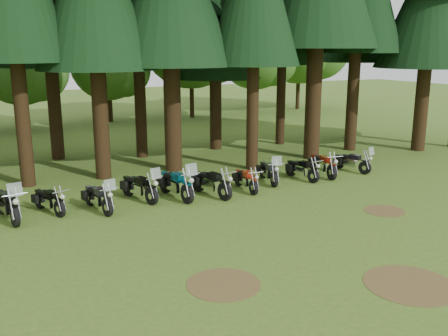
{
  "coord_description": "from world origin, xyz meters",
  "views": [
    {
      "loc": [
        -7.86,
        -11.84,
        5.5
      ],
      "look_at": [
        0.48,
        5.0,
        1.0
      ],
      "focal_mm": 40.0,
      "sensor_mm": 36.0,
      "label": 1
    }
  ],
  "objects_px": {
    "motorcycle_2": "(98,198)",
    "motorcycle_7": "(269,172)",
    "motorcycle_1": "(49,201)",
    "motorcycle_9": "(323,165)",
    "motorcycle_6": "(246,180)",
    "motorcycle_8": "(302,170)",
    "motorcycle_10": "(352,162)",
    "motorcycle_5": "(211,184)",
    "motorcycle_4": "(176,185)",
    "motorcycle_0": "(8,205)",
    "motorcycle_3": "(140,188)"
  },
  "relations": [
    {
      "from": "motorcycle_2",
      "to": "motorcycle_9",
      "type": "xyz_separation_m",
      "value": [
        10.04,
        0.56,
        0.02
      ]
    },
    {
      "from": "motorcycle_6",
      "to": "motorcycle_9",
      "type": "bearing_deg",
      "value": 10.79
    },
    {
      "from": "motorcycle_1",
      "to": "motorcycle_9",
      "type": "bearing_deg",
      "value": -20.72
    },
    {
      "from": "motorcycle_7",
      "to": "motorcycle_9",
      "type": "height_order",
      "value": "motorcycle_7"
    },
    {
      "from": "motorcycle_3",
      "to": "motorcycle_5",
      "type": "bearing_deg",
      "value": -30.89
    },
    {
      "from": "motorcycle_1",
      "to": "motorcycle_9",
      "type": "relative_size",
      "value": 0.84
    },
    {
      "from": "motorcycle_6",
      "to": "motorcycle_4",
      "type": "bearing_deg",
      "value": 178.62
    },
    {
      "from": "motorcycle_5",
      "to": "motorcycle_6",
      "type": "xyz_separation_m",
      "value": [
        1.57,
        0.08,
        -0.07
      ]
    },
    {
      "from": "motorcycle_8",
      "to": "motorcycle_2",
      "type": "bearing_deg",
      "value": 175.14
    },
    {
      "from": "motorcycle_9",
      "to": "motorcycle_1",
      "type": "bearing_deg",
      "value": -171.31
    },
    {
      "from": "motorcycle_1",
      "to": "motorcycle_7",
      "type": "relative_size",
      "value": 0.88
    },
    {
      "from": "motorcycle_2",
      "to": "motorcycle_5",
      "type": "xyz_separation_m",
      "value": [
        4.27,
        -0.07,
        0.03
      ]
    },
    {
      "from": "motorcycle_0",
      "to": "motorcycle_8",
      "type": "bearing_deg",
      "value": -10.55
    },
    {
      "from": "motorcycle_1",
      "to": "motorcycle_8",
      "type": "relative_size",
      "value": 0.93
    },
    {
      "from": "motorcycle_7",
      "to": "motorcycle_8",
      "type": "xyz_separation_m",
      "value": [
        1.56,
        -0.19,
        -0.03
      ]
    },
    {
      "from": "motorcycle_1",
      "to": "motorcycle_5",
      "type": "distance_m",
      "value": 5.87
    },
    {
      "from": "motorcycle_0",
      "to": "motorcycle_7",
      "type": "relative_size",
      "value": 1.12
    },
    {
      "from": "motorcycle_6",
      "to": "motorcycle_3",
      "type": "bearing_deg",
      "value": 175.55
    },
    {
      "from": "motorcycle_4",
      "to": "motorcycle_5",
      "type": "xyz_separation_m",
      "value": [
        1.31,
        -0.32,
        -0.04
      ]
    },
    {
      "from": "motorcycle_0",
      "to": "motorcycle_5",
      "type": "relative_size",
      "value": 1.06
    },
    {
      "from": "motorcycle_3",
      "to": "motorcycle_5",
      "type": "relative_size",
      "value": 0.99
    },
    {
      "from": "motorcycle_8",
      "to": "motorcycle_10",
      "type": "distance_m",
      "value": 2.88
    },
    {
      "from": "motorcycle_1",
      "to": "motorcycle_3",
      "type": "xyz_separation_m",
      "value": [
        3.21,
        0.02,
        0.07
      ]
    },
    {
      "from": "motorcycle_2",
      "to": "motorcycle_10",
      "type": "bearing_deg",
      "value": -8.84
    },
    {
      "from": "motorcycle_1",
      "to": "motorcycle_10",
      "type": "xyz_separation_m",
      "value": [
        13.26,
        0.03,
        0.02
      ]
    },
    {
      "from": "motorcycle_0",
      "to": "motorcycle_5",
      "type": "height_order",
      "value": "motorcycle_0"
    },
    {
      "from": "motorcycle_0",
      "to": "motorcycle_6",
      "type": "bearing_deg",
      "value": -13.25
    },
    {
      "from": "motorcycle_0",
      "to": "motorcycle_1",
      "type": "bearing_deg",
      "value": -2.24
    },
    {
      "from": "motorcycle_5",
      "to": "motorcycle_2",
      "type": "bearing_deg",
      "value": 164.58
    },
    {
      "from": "motorcycle_3",
      "to": "motorcycle_10",
      "type": "relative_size",
      "value": 1.11
    },
    {
      "from": "motorcycle_5",
      "to": "motorcycle_8",
      "type": "xyz_separation_m",
      "value": [
        4.56,
        0.52,
        -0.06
      ]
    },
    {
      "from": "motorcycle_8",
      "to": "motorcycle_4",
      "type": "bearing_deg",
      "value": 174.23
    },
    {
      "from": "motorcycle_1",
      "to": "motorcycle_3",
      "type": "distance_m",
      "value": 3.21
    },
    {
      "from": "motorcycle_2",
      "to": "motorcycle_9",
      "type": "relative_size",
      "value": 0.95
    },
    {
      "from": "motorcycle_3",
      "to": "motorcycle_9",
      "type": "distance_m",
      "value": 8.39
    },
    {
      "from": "motorcycle_2",
      "to": "motorcycle_7",
      "type": "xyz_separation_m",
      "value": [
        7.27,
        0.63,
        0.0
      ]
    },
    {
      "from": "motorcycle_4",
      "to": "motorcycle_7",
      "type": "relative_size",
      "value": 1.16
    },
    {
      "from": "motorcycle_9",
      "to": "motorcycle_8",
      "type": "bearing_deg",
      "value": -165.6
    },
    {
      "from": "motorcycle_1",
      "to": "motorcycle_2",
      "type": "distance_m",
      "value": 1.66
    },
    {
      "from": "motorcycle_5",
      "to": "motorcycle_0",
      "type": "bearing_deg",
      "value": 162.14
    },
    {
      "from": "motorcycle_8",
      "to": "motorcycle_9",
      "type": "bearing_deg",
      "value": -1.99
    },
    {
      "from": "motorcycle_0",
      "to": "motorcycle_3",
      "type": "xyz_separation_m",
      "value": [
        4.53,
        0.22,
        -0.03
      ]
    },
    {
      "from": "motorcycle_3",
      "to": "motorcycle_4",
      "type": "height_order",
      "value": "motorcycle_4"
    },
    {
      "from": "motorcycle_2",
      "to": "motorcycle_6",
      "type": "height_order",
      "value": "motorcycle_2"
    },
    {
      "from": "motorcycle_10",
      "to": "motorcycle_9",
      "type": "bearing_deg",
      "value": 164.11
    },
    {
      "from": "motorcycle_1",
      "to": "motorcycle_4",
      "type": "bearing_deg",
      "value": -24.75
    },
    {
      "from": "motorcycle_3",
      "to": "motorcycle_5",
      "type": "distance_m",
      "value": 2.7
    },
    {
      "from": "motorcycle_5",
      "to": "motorcycle_1",
      "type": "bearing_deg",
      "value": 159.39
    },
    {
      "from": "motorcycle_1",
      "to": "motorcycle_6",
      "type": "relative_size",
      "value": 0.95
    },
    {
      "from": "motorcycle_0",
      "to": "motorcycle_4",
      "type": "distance_m",
      "value": 5.85
    }
  ]
}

